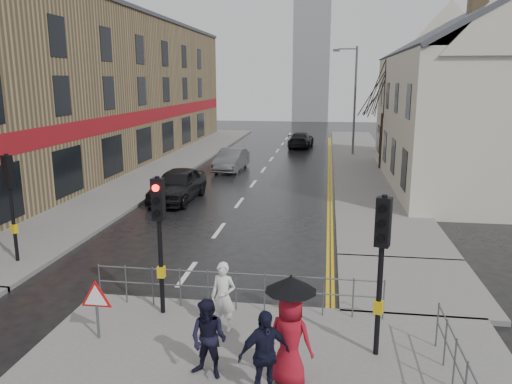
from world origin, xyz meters
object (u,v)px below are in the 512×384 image
(pedestrian_b, at_px, (209,339))
(car_mid, at_px, (231,160))
(pedestrian_d, at_px, (264,355))
(pedestrian_with_umbrella, at_px, (290,327))
(car_parked, at_px, (178,185))
(pedestrian_a, at_px, (223,297))

(pedestrian_b, distance_m, car_mid, 23.08)
(pedestrian_b, bearing_deg, pedestrian_d, -9.48)
(pedestrian_with_umbrella, relative_size, car_mid, 0.51)
(pedestrian_with_umbrella, height_order, car_mid, pedestrian_with_umbrella)
(pedestrian_b, xyz_separation_m, pedestrian_d, (1.12, -0.50, 0.06))
(pedestrian_d, height_order, car_mid, pedestrian_d)
(pedestrian_b, height_order, pedestrian_with_umbrella, pedestrian_with_umbrella)
(pedestrian_d, xyz_separation_m, car_mid, (-5.11, 23.23, -0.29))
(pedestrian_with_umbrella, distance_m, car_mid, 23.40)
(pedestrian_d, distance_m, car_parked, 15.97)
(car_mid, bearing_deg, car_parked, -92.46)
(pedestrian_a, relative_size, car_mid, 0.38)
(pedestrian_b, xyz_separation_m, car_parked, (-4.96, 14.27, -0.14))
(car_mid, bearing_deg, pedestrian_d, -73.46)
(car_parked, bearing_deg, pedestrian_d, -64.94)
(pedestrian_with_umbrella, relative_size, pedestrian_d, 1.27)
(pedestrian_b, bearing_deg, car_parked, 123.51)
(pedestrian_b, height_order, car_mid, pedestrian_b)
(pedestrian_b, relative_size, pedestrian_d, 0.93)
(pedestrian_b, xyz_separation_m, car_mid, (-3.98, 22.73, -0.23))
(pedestrian_b, bearing_deg, pedestrian_with_umbrella, 14.38)
(pedestrian_with_umbrella, relative_size, car_parked, 0.46)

